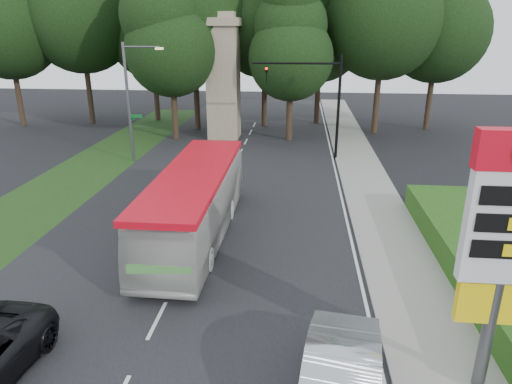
# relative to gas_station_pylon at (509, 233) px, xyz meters

# --- Properties ---
(road_surface) EXTENTS (14.00, 80.00, 0.02)m
(road_surface) POSITION_rel_gas_station_pylon_xyz_m (-9.20, 10.01, -4.44)
(road_surface) COLOR black
(road_surface) RESTS_ON ground
(sidewalk_right) EXTENTS (3.00, 80.00, 0.12)m
(sidewalk_right) POSITION_rel_gas_station_pylon_xyz_m (-0.70, 10.01, -4.39)
(sidewalk_right) COLOR gray
(sidewalk_right) RESTS_ON ground
(grass_verge_left) EXTENTS (5.00, 50.00, 0.02)m
(grass_verge_left) POSITION_rel_gas_station_pylon_xyz_m (-18.70, 16.01, -4.44)
(grass_verge_left) COLOR #193814
(grass_verge_left) RESTS_ON ground
(hedge) EXTENTS (3.00, 14.00, 1.20)m
(hedge) POSITION_rel_gas_station_pylon_xyz_m (2.30, 6.01, -3.85)
(hedge) COLOR #254A13
(hedge) RESTS_ON ground
(gas_station_pylon) EXTENTS (2.10, 0.45, 6.85)m
(gas_station_pylon) POSITION_rel_gas_station_pylon_xyz_m (0.00, 0.00, 0.00)
(gas_station_pylon) COLOR #59595E
(gas_station_pylon) RESTS_ON ground
(traffic_signal_mast) EXTENTS (6.10, 0.35, 7.20)m
(traffic_signal_mast) POSITION_rel_gas_station_pylon_xyz_m (-3.52, 22.00, 0.22)
(traffic_signal_mast) COLOR black
(traffic_signal_mast) RESTS_ON ground
(streetlight_signs) EXTENTS (2.75, 0.98, 8.00)m
(streetlight_signs) POSITION_rel_gas_station_pylon_xyz_m (-16.19, 20.01, -0.01)
(streetlight_signs) COLOR #59595E
(streetlight_signs) RESTS_ON ground
(monument) EXTENTS (3.00, 3.00, 10.05)m
(monument) POSITION_rel_gas_station_pylon_xyz_m (-11.20, 28.01, 0.66)
(monument) COLOR gray
(monument) RESTS_ON ground
(tree_far_west) EXTENTS (8.96, 8.96, 17.60)m
(tree_far_west) POSITION_rel_gas_station_pylon_xyz_m (-31.20, 31.01, 6.24)
(tree_far_west) COLOR #2D2116
(tree_far_west) RESTS_ON ground
(tree_west_near) EXTENTS (8.40, 8.40, 16.50)m
(tree_west_near) POSITION_rel_gas_station_pylon_xyz_m (-19.20, 35.01, 5.57)
(tree_west_near) COLOR #2D2116
(tree_west_near) RESTS_ON ground
(tree_center_right) EXTENTS (9.24, 9.24, 18.15)m
(tree_center_right) POSITION_rel_gas_station_pylon_xyz_m (-8.20, 33.01, 6.57)
(tree_center_right) COLOR #2D2116
(tree_center_right) RESTS_ON ground
(tree_east_near) EXTENTS (8.12, 8.12, 15.95)m
(tree_east_near) POSITION_rel_gas_station_pylon_xyz_m (-3.20, 35.01, 5.23)
(tree_east_near) COLOR #2D2116
(tree_east_near) RESTS_ON ground
(tree_far_east) EXTENTS (8.68, 8.68, 17.05)m
(tree_far_east) POSITION_rel_gas_station_pylon_xyz_m (6.80, 33.01, 5.90)
(tree_far_east) COLOR #2D2116
(tree_far_east) RESTS_ON ground
(tree_monument_left) EXTENTS (7.28, 7.28, 14.30)m
(tree_monument_left) POSITION_rel_gas_station_pylon_xyz_m (-15.20, 27.01, 4.23)
(tree_monument_left) COLOR #2D2116
(tree_monument_left) RESTS_ON ground
(tree_monument_right) EXTENTS (6.72, 6.72, 13.20)m
(tree_monument_right) POSITION_rel_gas_station_pylon_xyz_m (-5.70, 27.51, 3.56)
(tree_monument_right) COLOR #2D2116
(tree_monument_right) RESTS_ON ground
(transit_bus) EXTENTS (2.74, 11.18, 3.11)m
(transit_bus) POSITION_rel_gas_station_pylon_xyz_m (-9.28, 8.29, -2.90)
(transit_bus) COLOR silver
(transit_bus) RESTS_ON ground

